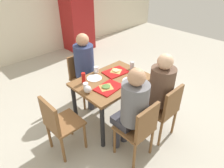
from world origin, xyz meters
name	(u,v)px	position (x,y,z in m)	size (l,w,h in m)	color
ground_plane	(112,119)	(0.00, 0.00, -0.01)	(10.00, 10.00, 0.02)	#B2AD9E
back_wall	(13,2)	(0.00, 3.20, 1.40)	(10.00, 0.10, 2.80)	beige
main_table	(112,86)	(0.00, 0.00, 0.64)	(1.07, 0.75, 0.75)	brown
chair_near_left	(140,128)	(-0.27, -0.76, 0.51)	(0.40, 0.40, 0.87)	brown
chair_near_right	(165,108)	(0.27, -0.76, 0.51)	(0.40, 0.40, 0.87)	brown
chair_far_side	(82,75)	(0.00, 0.76, 0.51)	(0.40, 0.40, 0.87)	brown
chair_left_end	(59,122)	(-0.92, 0.00, 0.51)	(0.40, 0.40, 0.87)	brown
person_in_red	(132,107)	(-0.27, -0.62, 0.76)	(0.32, 0.42, 1.28)	#383842
person_in_brown_jacket	(158,89)	(0.27, -0.62, 0.76)	(0.32, 0.42, 1.28)	#383842
person_far_side	(86,65)	(0.00, 0.62, 0.76)	(0.32, 0.42, 1.28)	#383842
tray_red_near	(109,88)	(-0.19, -0.13, 0.76)	(0.36, 0.26, 0.02)	#B21414
tray_red_far	(116,72)	(0.19, 0.11, 0.76)	(0.36, 0.26, 0.02)	#B21414
paper_plate_center	(94,78)	(-0.16, 0.21, 0.75)	(0.22, 0.22, 0.01)	white
paper_plate_near_edge	(130,81)	(0.16, -0.21, 0.75)	(0.22, 0.22, 0.01)	white
pizza_slice_a	(106,87)	(-0.21, -0.11, 0.77)	(0.22, 0.22, 0.02)	#C68C47
pizza_slice_b	(116,70)	(0.21, 0.12, 0.77)	(0.19, 0.20, 0.02)	tan
plastic_cup_a	(96,70)	(-0.03, 0.32, 0.80)	(0.07, 0.07, 0.10)	white
plastic_cup_b	(130,85)	(0.03, -0.32, 0.80)	(0.07, 0.07, 0.10)	white
plastic_cup_c	(86,86)	(-0.43, 0.06, 0.80)	(0.07, 0.07, 0.10)	white
soda_can	(132,65)	(0.45, 0.02, 0.81)	(0.07, 0.07, 0.12)	#B7BCC6
condiment_bottle	(84,78)	(-0.35, 0.21, 0.83)	(0.06, 0.06, 0.16)	red
foil_bundle	(88,89)	(-0.45, -0.02, 0.80)	(0.10, 0.10, 0.10)	silver
drink_fridge	(77,14)	(1.43, 2.85, 0.95)	(0.70, 0.60, 1.90)	maroon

